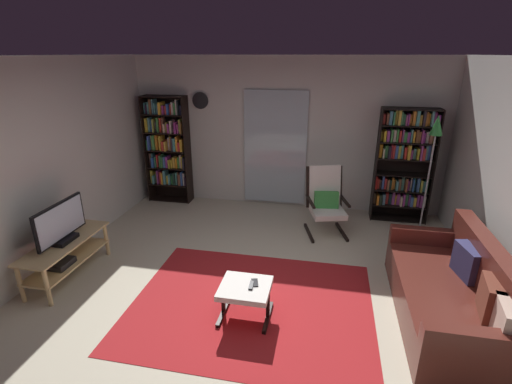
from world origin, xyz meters
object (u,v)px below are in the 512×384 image
object	(u,v)px
cell_phone	(255,283)
wall_clock	(200,100)
ottoman	(245,291)
tv_remote	(251,285)
lounge_armchair	(326,199)
tv_stand	(65,254)
television	(61,224)
leather_sofa	(454,295)
bookshelf_near_sofa	(404,161)
floor_lamp_by_shelf	(434,143)
bookshelf_near_tv	(168,147)

from	to	relation	value
cell_phone	wall_clock	size ratio (longest dim) A/B	0.48
ottoman	tv_remote	world-z (taller)	tv_remote
lounge_armchair	ottoman	xyz separation A→B (m)	(-0.76, -2.23, -0.22)
tv_stand	ottoman	world-z (taller)	tv_stand
television	leather_sofa	bearing A→B (deg)	0.52
tv_remote	cell_phone	xyz separation A→B (m)	(0.02, 0.06, -0.00)
bookshelf_near_sofa	tv_stand	bearing A→B (deg)	-148.39
television	bookshelf_near_sofa	world-z (taller)	bookshelf_near_sofa
tv_stand	tv_remote	xyz separation A→B (m)	(2.39, -0.29, 0.07)
leather_sofa	lounge_armchair	bearing A→B (deg)	125.71
leather_sofa	tv_remote	size ratio (longest dim) A/B	13.67
leather_sofa	ottoman	distance (m)	2.13
wall_clock	tv_remote	bearing A→B (deg)	-63.48
cell_phone	leather_sofa	bearing A→B (deg)	-6.06
ottoman	bookshelf_near_sofa	bearing A→B (deg)	56.34
ottoman	lounge_armchair	bearing A→B (deg)	71.19
television	bookshelf_near_sofa	xyz separation A→B (m)	(4.27, 2.61, 0.29)
cell_phone	wall_clock	distance (m)	3.76
tv_stand	floor_lamp_by_shelf	distance (m)	5.06
cell_phone	bookshelf_near_sofa	bearing A→B (deg)	42.59
bookshelf_near_tv	leather_sofa	distance (m)	5.04
leather_sofa	tv_remote	distance (m)	2.07
television	wall_clock	bearing A→B (deg)	73.83
ottoman	floor_lamp_by_shelf	distance (m)	3.36
tv_stand	television	xyz separation A→B (m)	(0.00, 0.02, 0.39)
floor_lamp_by_shelf	tv_stand	bearing A→B (deg)	-156.10
bookshelf_near_sofa	tv_remote	bearing A→B (deg)	-122.85
bookshelf_near_sofa	cell_phone	world-z (taller)	bookshelf_near_sofa
leather_sofa	floor_lamp_by_shelf	size ratio (longest dim) A/B	1.07
tv_stand	leather_sofa	distance (m)	4.43
tv_stand	leather_sofa	world-z (taller)	leather_sofa
leather_sofa	cell_phone	xyz separation A→B (m)	(-2.02, -0.29, 0.08)
bookshelf_near_tv	ottoman	bearing A→B (deg)	-54.82
tv_stand	wall_clock	world-z (taller)	wall_clock
television	tv_remote	xyz separation A→B (m)	(2.39, -0.31, -0.32)
television	cell_phone	distance (m)	2.44
tv_remote	cell_phone	world-z (taller)	tv_remote
lounge_armchair	ottoman	size ratio (longest dim) A/B	1.96
bookshelf_near_sofa	wall_clock	world-z (taller)	wall_clock
bookshelf_near_tv	floor_lamp_by_shelf	xyz separation A→B (m)	(4.30, -0.72, 0.44)
floor_lamp_by_shelf	wall_clock	bearing A→B (deg)	166.96
bookshelf_near_tv	bookshelf_near_sofa	world-z (taller)	bookshelf_near_tv
bookshelf_near_sofa	ottoman	bearing A→B (deg)	-123.66
wall_clock	floor_lamp_by_shelf	bearing A→B (deg)	-13.04
ottoman	cell_phone	xyz separation A→B (m)	(0.09, 0.07, 0.07)
floor_lamp_by_shelf	lounge_armchair	bearing A→B (deg)	-177.43
cell_phone	bookshelf_near_tv	bearing A→B (deg)	112.54
lounge_armchair	ottoman	bearing A→B (deg)	-108.81
television	tv_stand	bearing A→B (deg)	-95.41
tv_stand	cell_phone	world-z (taller)	tv_stand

